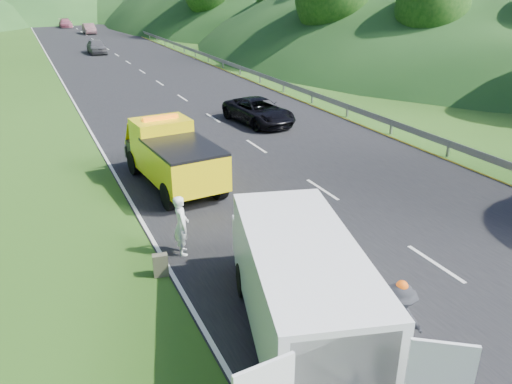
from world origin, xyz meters
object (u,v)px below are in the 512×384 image
child (265,287)px  suitcase (161,265)px  tow_truck (172,155)px  white_van (299,283)px  woman (183,253)px  passing_suv (259,124)px  worker (392,361)px

child → suitcase: suitcase is taller
tow_truck → white_van: tow_truck is taller
tow_truck → white_van: size_ratio=0.82×
woman → passing_suv: (8.20, 12.22, 0.00)m
passing_suv → tow_truck: bearing=-142.4°
tow_truck → woman: bearing=-108.4°
white_van → woman: 4.96m
worker → passing_suv: size_ratio=0.38×
woman → worker: size_ratio=0.96×
woman → worker: (2.63, -6.21, 0.00)m
tow_truck → child: size_ratio=6.72×
passing_suv → white_van: bearing=-119.9°
white_van → woman: size_ratio=4.07×
child → tow_truck: bearing=104.1°
tow_truck → passing_suv: (6.92, 6.93, -1.23)m
tow_truck → passing_suv: 9.87m
tow_truck → passing_suv: tow_truck is taller
tow_truck → worker: tow_truck is taller
woman → worker: worker is taller
suitcase → passing_suv: bearing=55.3°
tow_truck → child: bearing=-93.8°
woman → child: woman is taller
woman → suitcase: woman is taller
child → passing_suv: bearing=78.5°
tow_truck → white_van: 9.89m
white_van → passing_suv: bearing=83.1°
child → suitcase: size_ratio=1.39×
worker → passing_suv: bearing=77.5°
worker → tow_truck: bearing=101.0°
child → suitcase: bearing=157.3°
tow_truck → worker: 11.64m
tow_truck → suitcase: 6.63m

